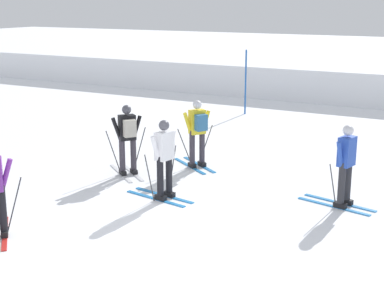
% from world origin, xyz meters
% --- Properties ---
extents(ground_plane, '(120.00, 120.00, 0.00)m').
position_xyz_m(ground_plane, '(0.00, 0.00, 0.00)').
color(ground_plane, white).
extents(far_snow_ridge, '(80.00, 9.74, 1.35)m').
position_xyz_m(far_snow_ridge, '(0.00, 19.14, 0.67)').
color(far_snow_ridge, white).
rests_on(far_snow_ridge, ground).
extents(skier_yellow, '(1.53, 1.20, 1.71)m').
position_xyz_m(skier_yellow, '(-1.42, 4.06, 0.95)').
color(skier_yellow, '#237AC6').
rests_on(skier_yellow, ground).
extents(skier_black, '(1.49, 1.27, 1.71)m').
position_xyz_m(skier_black, '(-2.59, 2.70, 0.96)').
color(skier_black, silver).
rests_on(skier_black, ground).
extents(skier_blue, '(1.64, 0.98, 1.71)m').
position_xyz_m(skier_blue, '(2.51, 2.98, 0.92)').
color(skier_blue, '#237AC6').
rests_on(skier_blue, ground).
extents(skier_white, '(1.64, 0.99, 1.71)m').
position_xyz_m(skier_white, '(-0.94, 1.65, 0.92)').
color(skier_white, '#237AC6').
rests_on(skier_white, ground).
extents(trail_marker_pole, '(0.06, 0.06, 2.36)m').
position_xyz_m(trail_marker_pole, '(-3.13, 11.06, 1.18)').
color(trail_marker_pole, '#1E56AD').
rests_on(trail_marker_pole, ground).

